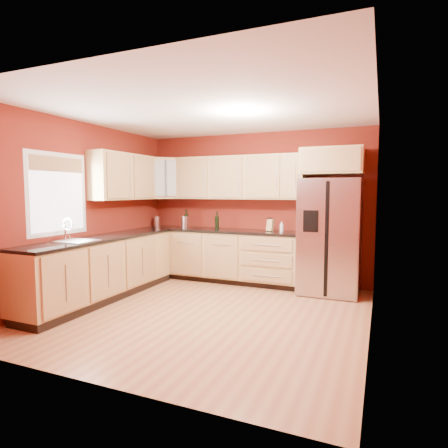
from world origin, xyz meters
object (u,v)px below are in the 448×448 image
Objects in this scene: knife_block at (270,225)px; soap_dispenser at (282,227)px; refrigerator at (330,236)px; wine_bottle_a at (217,220)px; canister_left at (157,221)px.

soap_dispenser is at bearing -6.59° from knife_block.
refrigerator is 1.00m from knife_block.
wine_bottle_a is at bearing -164.15° from knife_block.
wine_bottle_a is at bearing -2.31° from canister_left.
refrigerator is at bearing -0.99° from wine_bottle_a.
canister_left is at bearing 179.36° from soap_dispenser.
refrigerator reaches higher than canister_left.
canister_left is 2.21m from knife_block.
knife_block is 0.22m from soap_dispenser.
knife_block is 1.15× the size of soap_dispenser.
refrigerator is at bearing -1.51° from canister_left.
knife_block is at bearing 5.38° from wine_bottle_a.
canister_left is at bearing -168.57° from knife_block.
refrigerator reaches higher than knife_block.
soap_dispenser is at bearing -0.64° from canister_left.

